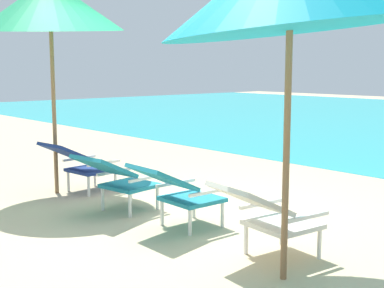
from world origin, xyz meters
name	(u,v)px	position (x,y,z in m)	size (l,w,h in m)	color
ground_plane	(370,169)	(0.00, 4.00, 0.00)	(40.00, 40.00, 0.00)	#CCB78E
lounge_chair_far_left	(80,162)	(-1.55, -0.27, 0.40)	(0.62, 0.92, 0.68)	navy
lounge_chair_near_left	(118,177)	(-0.45, -0.42, 0.40)	(0.66, 0.94, 0.68)	teal
lounge_chair_near_right	(178,189)	(0.43, -0.31, 0.40)	(0.56, 0.89, 0.68)	teal
lounge_chair_far_right	(268,213)	(1.56, -0.31, 0.40)	(0.63, 0.93, 0.68)	silver
beach_umbrella_left	(50,5)	(-1.77, -0.48, 2.33)	(2.53, 2.53, 2.71)	olive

